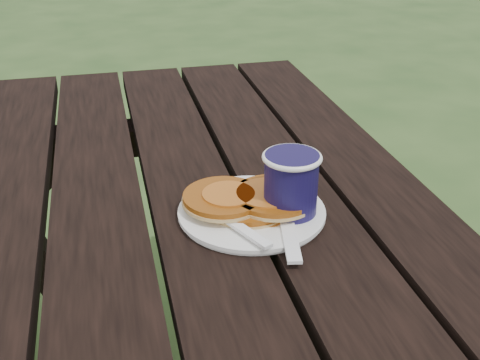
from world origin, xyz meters
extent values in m
cube|color=black|center=(0.00, 0.00, 0.73)|extent=(0.75, 1.80, 0.04)
cylinder|color=white|center=(0.07, 0.13, 0.76)|extent=(0.26, 0.26, 0.01)
cylinder|color=#934B10|center=(0.07, 0.13, 0.77)|extent=(0.12, 0.12, 0.01)
cylinder|color=#934B10|center=(0.03, 0.14, 0.78)|extent=(0.12, 0.12, 0.01)
cylinder|color=#934B10|center=(0.11, 0.13, 0.78)|extent=(0.13, 0.13, 0.01)
cylinder|color=#9A4E16|center=(0.10, 0.13, 0.79)|extent=(0.09, 0.09, 0.00)
ellipsoid|color=#F4E59E|center=(0.11, 0.13, 0.79)|extent=(0.02, 0.02, 0.01)
cube|color=white|center=(0.11, 0.07, 0.76)|extent=(0.05, 0.18, 0.00)
cylinder|color=#140F3C|center=(0.13, 0.11, 0.80)|extent=(0.08, 0.08, 0.10)
torus|color=white|center=(0.13, 0.11, 0.85)|extent=(0.09, 0.09, 0.01)
cylinder|color=black|center=(0.13, 0.11, 0.85)|extent=(0.07, 0.07, 0.01)
camera|label=1|loc=(-0.12, -0.62, 1.21)|focal=45.00mm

